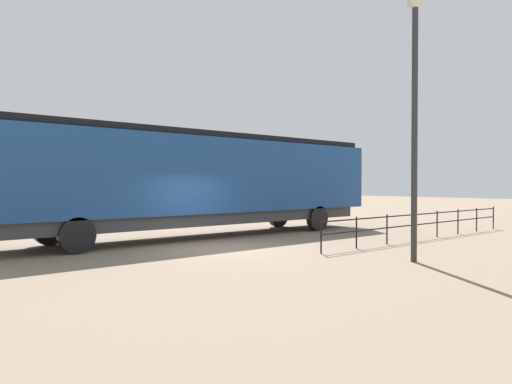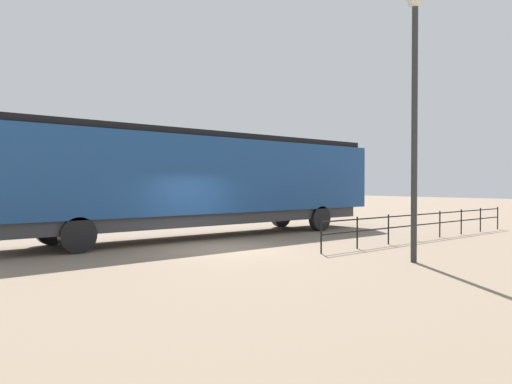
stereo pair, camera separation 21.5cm
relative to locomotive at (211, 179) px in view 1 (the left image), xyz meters
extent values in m
plane|color=#84705B|center=(3.23, -1.92, -2.29)|extent=(120.00, 120.00, 0.00)
cube|color=navy|center=(0.00, -0.46, 0.12)|extent=(2.84, 16.65, 2.81)
cube|color=black|center=(0.00, 6.84, -0.30)|extent=(2.73, 2.04, 1.97)
cube|color=black|center=(0.00, -0.46, 1.65)|extent=(2.56, 15.98, 0.24)
cube|color=#38383D|center=(0.00, -0.46, -1.51)|extent=(2.56, 15.32, 0.45)
cylinder|color=black|center=(-1.27, 4.86, -1.74)|extent=(0.30, 1.10, 1.10)
cylinder|color=black|center=(1.27, 4.86, -1.74)|extent=(0.30, 1.10, 1.10)
cylinder|color=black|center=(-1.27, -5.79, -1.74)|extent=(0.30, 1.10, 1.10)
cylinder|color=black|center=(1.27, -5.79, -1.74)|extent=(0.30, 1.10, 1.10)
cylinder|color=#2D2D2D|center=(8.61, 0.56, 1.14)|extent=(0.16, 0.16, 6.85)
sphere|color=silver|center=(8.61, 0.56, 4.70)|extent=(0.46, 0.46, 0.46)
cube|color=black|center=(5.99, 5.76, -1.33)|extent=(0.04, 11.94, 0.04)
cube|color=black|center=(5.99, 5.76, -1.72)|extent=(0.04, 11.94, 0.04)
cylinder|color=black|center=(5.99, -0.21, -1.77)|extent=(0.05, 0.05, 1.03)
cylinder|color=black|center=(5.99, 1.50, -1.77)|extent=(0.05, 0.05, 1.03)
cylinder|color=black|center=(5.99, 3.20, -1.77)|extent=(0.05, 0.05, 1.03)
cylinder|color=black|center=(5.99, 4.91, -1.77)|extent=(0.05, 0.05, 1.03)
cylinder|color=black|center=(5.99, 6.61, -1.77)|extent=(0.05, 0.05, 1.03)
cylinder|color=black|center=(5.99, 8.32, -1.77)|extent=(0.05, 0.05, 1.03)
cylinder|color=black|center=(5.99, 10.02, -1.77)|extent=(0.05, 0.05, 1.03)
cylinder|color=black|center=(5.99, 11.73, -1.77)|extent=(0.05, 0.05, 1.03)
camera|label=1|loc=(15.47, -10.90, -0.19)|focal=33.25mm
camera|label=2|loc=(15.60, -10.74, -0.19)|focal=33.25mm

